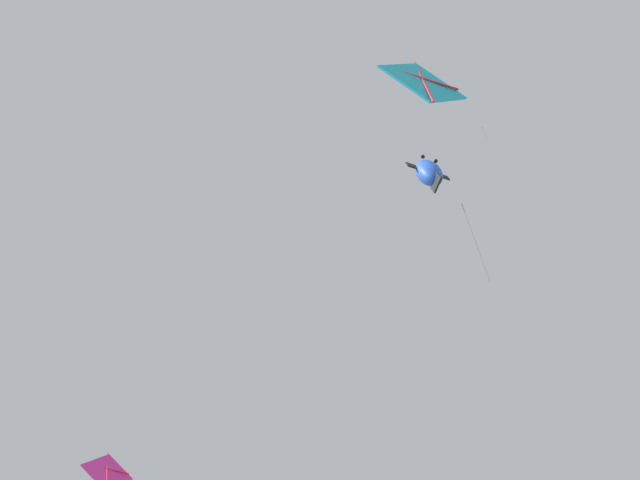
# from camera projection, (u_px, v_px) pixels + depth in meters

# --- Properties ---
(kite_diamond_highest) EXTENTS (1.64, 1.66, 4.49)m
(kite_diamond_highest) POSITION_uv_depth(u_px,v_px,m) (107.00, 473.00, 22.16)
(kite_diamond_highest) COLOR #DB2D93
(kite_fish_far_centre) EXTENTS (1.49, 1.11, 5.33)m
(kite_fish_far_centre) POSITION_uv_depth(u_px,v_px,m) (429.00, 173.00, 21.14)
(kite_fish_far_centre) COLOR blue
(kite_diamond_low_drifter) EXTENTS (2.14, 2.29, 6.44)m
(kite_diamond_low_drifter) POSITION_uv_depth(u_px,v_px,m) (423.00, 82.00, 23.73)
(kite_diamond_low_drifter) COLOR #1EB2C6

